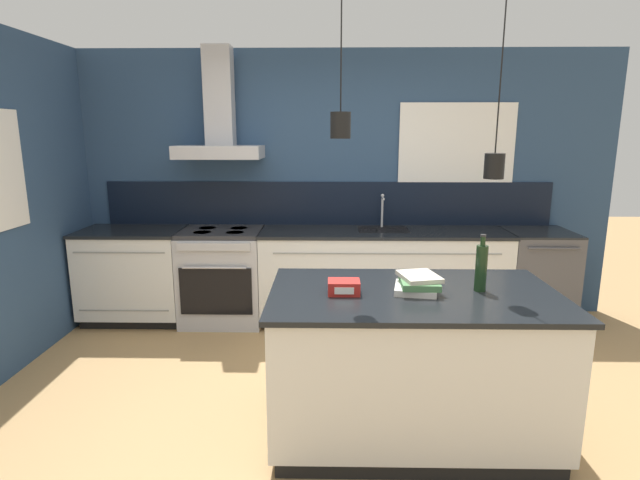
% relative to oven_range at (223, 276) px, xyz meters
% --- Properties ---
extents(ground_plane, '(16.00, 16.00, 0.00)m').
position_rel_oven_range_xyz_m(ground_plane, '(1.02, -1.69, -0.46)').
color(ground_plane, tan).
rests_on(ground_plane, ground).
extents(wall_back, '(5.60, 2.32, 2.60)m').
position_rel_oven_range_xyz_m(wall_back, '(0.96, 0.31, 0.90)').
color(wall_back, navy).
rests_on(wall_back, ground_plane).
extents(wall_left, '(0.08, 3.80, 2.60)m').
position_rel_oven_range_xyz_m(wall_left, '(-1.41, -0.99, 0.85)').
color(wall_left, navy).
rests_on(wall_left, ground_plane).
extents(counter_run_left, '(0.97, 0.64, 0.91)m').
position_rel_oven_range_xyz_m(counter_run_left, '(-0.86, 0.01, 0.01)').
color(counter_run_left, black).
rests_on(counter_run_left, ground_plane).
extents(counter_run_sink, '(2.34, 0.64, 1.24)m').
position_rel_oven_range_xyz_m(counter_run_sink, '(1.55, 0.01, 0.01)').
color(counter_run_sink, black).
rests_on(counter_run_sink, ground_plane).
extents(oven_range, '(0.77, 0.66, 0.91)m').
position_rel_oven_range_xyz_m(oven_range, '(0.00, 0.00, 0.00)').
color(oven_range, '#B5B5BA').
rests_on(oven_range, ground_plane).
extents(dishwasher, '(0.61, 0.65, 0.91)m').
position_rel_oven_range_xyz_m(dishwasher, '(3.02, 0.00, 0.00)').
color(dishwasher, '#4C4C51').
rests_on(dishwasher, ground_plane).
extents(kitchen_island, '(1.69, 0.99, 0.91)m').
position_rel_oven_range_xyz_m(kitchen_island, '(1.53, -1.85, 0.00)').
color(kitchen_island, black).
rests_on(kitchen_island, ground_plane).
extents(bottle_on_island, '(0.07, 0.07, 0.34)m').
position_rel_oven_range_xyz_m(bottle_on_island, '(1.92, -1.82, 0.60)').
color(bottle_on_island, '#193319').
rests_on(bottle_on_island, kitchen_island).
extents(book_stack, '(0.29, 0.30, 0.10)m').
position_rel_oven_range_xyz_m(book_stack, '(1.55, -1.84, 0.50)').
color(book_stack, silver).
rests_on(book_stack, kitchen_island).
extents(red_supply_box, '(0.18, 0.14, 0.08)m').
position_rel_oven_range_xyz_m(red_supply_box, '(1.12, -1.89, 0.49)').
color(red_supply_box, red).
rests_on(red_supply_box, kitchen_island).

